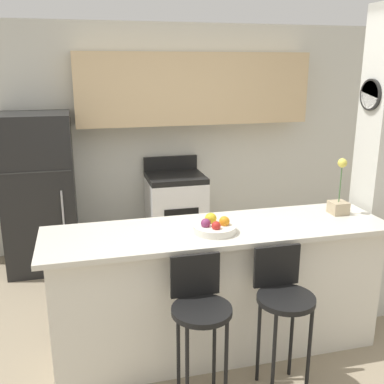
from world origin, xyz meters
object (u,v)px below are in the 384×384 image
at_px(orchid_vase, 339,200).
at_px(fruit_bowl, 215,227).
at_px(trash_bin, 101,252).
at_px(refrigerator, 40,193).
at_px(stove_range, 176,213).
at_px(bar_stool_left, 200,310).
at_px(bar_stool_right, 283,299).

bearing_deg(orchid_vase, fruit_bowl, -172.03).
xyz_separation_m(orchid_vase, trash_bin, (-1.77, 1.56, -0.90)).
bearing_deg(refrigerator, stove_range, 2.20).
xyz_separation_m(bar_stool_left, trash_bin, (-0.50, 2.14, -0.46)).
distance_m(bar_stool_left, orchid_vase, 1.46).
height_order(stove_range, bar_stool_right, stove_range).
xyz_separation_m(bar_stool_left, fruit_bowl, (0.22, 0.43, 0.37)).
bearing_deg(bar_stool_right, orchid_vase, 38.93).
relative_size(stove_range, fruit_bowl, 3.59).
xyz_separation_m(refrigerator, bar_stool_left, (1.08, -2.37, -0.17)).
relative_size(refrigerator, bar_stool_left, 1.69).
bearing_deg(fruit_bowl, bar_stool_right, -52.37).
distance_m(stove_range, bar_stool_left, 2.46).
xyz_separation_m(bar_stool_left, bar_stool_right, (0.55, 0.00, 0.00)).
height_order(bar_stool_left, trash_bin, bar_stool_left).
relative_size(orchid_vase, trash_bin, 1.15).
bearing_deg(bar_stool_left, bar_stool_right, 0.00).
bearing_deg(trash_bin, orchid_vase, -41.36).
height_order(refrigerator, bar_stool_left, refrigerator).
height_order(bar_stool_right, fruit_bowl, fruit_bowl).
distance_m(stove_range, trash_bin, 0.96).
relative_size(stove_range, bar_stool_right, 1.10).
relative_size(bar_stool_left, trash_bin, 2.55).
bearing_deg(stove_range, trash_bin, -161.72).
bearing_deg(orchid_vase, refrigerator, 142.64).
xyz_separation_m(fruit_bowl, trash_bin, (-0.72, 1.71, -0.83)).
xyz_separation_m(refrigerator, stove_range, (1.45, 0.06, -0.36)).
distance_m(bar_stool_left, trash_bin, 2.24).
xyz_separation_m(bar_stool_right, orchid_vase, (0.72, 0.58, 0.44)).
relative_size(refrigerator, bar_stool_right, 1.69).
distance_m(bar_stool_right, fruit_bowl, 0.66).
relative_size(refrigerator, fruit_bowl, 5.49).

